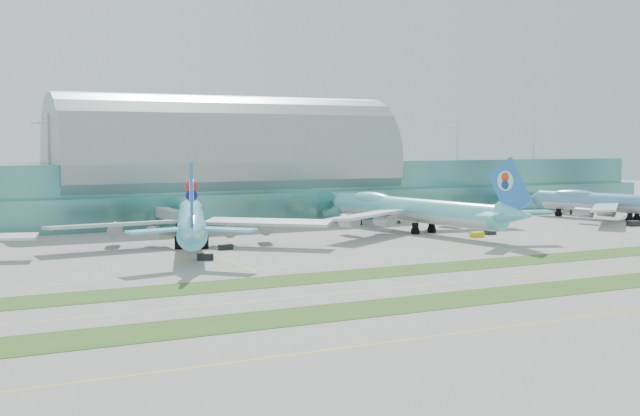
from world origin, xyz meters
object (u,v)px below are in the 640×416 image
airliner_b (191,219)px  terminal (227,178)px  airliner_d (621,202)px  airliner_c (413,208)px

airliner_b → terminal: bearing=80.4°
terminal → airliner_d: (117.68, -68.75, -7.84)m
terminal → airliner_d: 136.51m
terminal → airliner_b: size_ratio=4.23×
terminal → airliner_c: size_ratio=4.09×
terminal → airliner_c: (34.67, -66.20, -7.14)m
airliner_c → airliner_d: bearing=-11.7°
airliner_c → terminal: bearing=107.7°
terminal → airliner_c: bearing=-62.4°
airliner_d → airliner_b: bearing=160.4°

